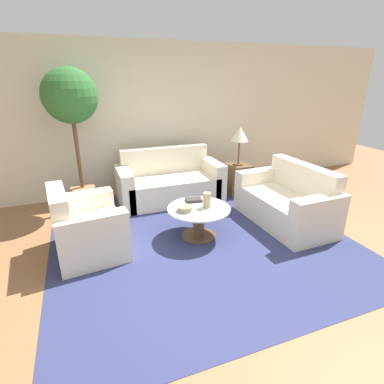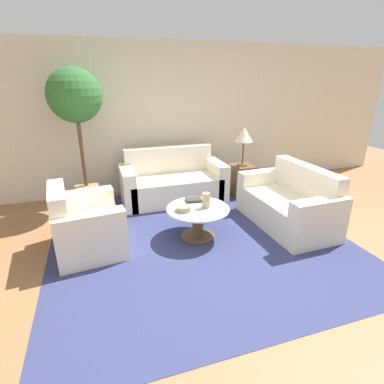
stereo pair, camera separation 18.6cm
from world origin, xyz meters
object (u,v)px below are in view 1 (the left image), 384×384
armchair (84,231)px  loveseat (288,203)px  sofa_main (169,183)px  table_lamp (240,135)px  book_stack (194,200)px  coffee_table (199,218)px  bowl (185,209)px  potted_plant (72,107)px  vase (207,200)px

armchair → loveseat: size_ratio=0.68×
sofa_main → table_lamp: bearing=-8.2°
book_stack → coffee_table: bearing=-85.7°
loveseat → table_lamp: bearing=-176.6°
sofa_main → bowl: (-0.23, -1.47, 0.16)m
potted_plant → bowl: potted_plant is taller
bowl → potted_plant: bearing=127.6°
coffee_table → book_stack: bearing=85.1°
table_lamp → vase: size_ratio=3.34×
loveseat → coffee_table: 1.39m
armchair → book_stack: size_ratio=4.37×
loveseat → bowl: size_ratio=8.15×
sofa_main → coffee_table: size_ratio=2.12×
coffee_table → book_stack: book_stack is taller
potted_plant → coffee_table: bearing=-47.3°
armchair → sofa_main: bearing=-54.3°
loveseat → coffee_table: loveseat is taller
sofa_main → loveseat: sofa_main is taller
sofa_main → vase: sofa_main is taller
sofa_main → loveseat: size_ratio=1.16×
table_lamp → book_stack: (-1.25, -1.02, -0.63)m
loveseat → coffee_table: bearing=-93.6°
book_stack → armchair: bearing=-166.7°
loveseat → potted_plant: 3.44m
sofa_main → armchair: sofa_main is taller
book_stack → loveseat: bearing=-2.4°
potted_plant → bowl: (1.18, -1.54, -1.15)m
armchair → potted_plant: bearing=-7.8°
loveseat → vase: loveseat is taller
potted_plant → vase: 2.39m
table_lamp → loveseat: bearing=-84.9°
coffee_table → potted_plant: size_ratio=0.38×
sofa_main → table_lamp: size_ratio=2.59×
bowl → table_lamp: bearing=41.2°
loveseat → table_lamp: 1.52m
loveseat → book_stack: loveseat is taller
sofa_main → loveseat: (1.36, -1.48, 0.00)m
sofa_main → bowl: 1.50m
armchair → loveseat: loveseat is taller
loveseat → table_lamp: table_lamp is taller
coffee_table → bowl: bowl is taller
loveseat → book_stack: size_ratio=6.42×
armchair → book_stack: 1.46m
sofa_main → vase: (0.08, -1.46, 0.23)m
bowl → book_stack: size_ratio=0.79×
sofa_main → loveseat: bearing=-47.5°
coffee_table → table_lamp: table_lamp is taller
armchair → book_stack: (1.45, 0.10, 0.15)m
coffee_table → potted_plant: bearing=132.7°
coffee_table → table_lamp: 1.96m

